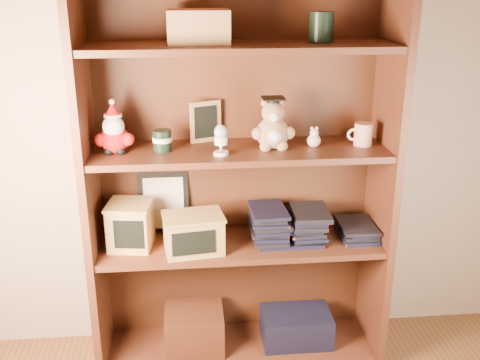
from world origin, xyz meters
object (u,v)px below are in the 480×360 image
(grad_teddy_bear, at_px, (273,129))
(bookcase, at_px, (238,185))
(teacher_mug, at_px, (363,134))
(treats_box, at_px, (131,225))

(grad_teddy_bear, bearing_deg, bookcase, 156.33)
(bookcase, relative_size, teacher_mug, 15.85)
(bookcase, xyz_separation_m, grad_teddy_bear, (0.13, -0.06, 0.25))
(grad_teddy_bear, xyz_separation_m, teacher_mug, (0.36, 0.01, -0.03))
(teacher_mug, distance_m, treats_box, 0.99)
(grad_teddy_bear, height_order, teacher_mug, grad_teddy_bear)
(bookcase, height_order, teacher_mug, bookcase)
(bookcase, bearing_deg, teacher_mug, -5.91)
(bookcase, height_order, grad_teddy_bear, bookcase)
(bookcase, xyz_separation_m, treats_box, (-0.44, -0.05, -0.13))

